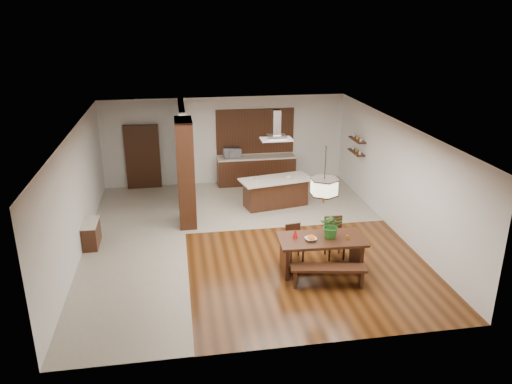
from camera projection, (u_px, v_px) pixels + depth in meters
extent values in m
plane|color=#3D1E0B|center=(245.00, 238.00, 12.86)|extent=(9.00, 9.00, 0.00)
cube|color=white|center=(244.00, 128.00, 11.86)|extent=(8.00, 9.00, 0.04)
cube|color=silver|center=(225.00, 141.00, 16.53)|extent=(8.00, 0.04, 2.90)
cube|color=silver|center=(283.00, 274.00, 8.19)|extent=(8.00, 0.04, 2.90)
cube|color=silver|center=(76.00, 194.00, 11.75)|extent=(0.04, 9.00, 2.90)
cube|color=silver|center=(396.00, 177.00, 12.97)|extent=(0.04, 9.00, 2.90)
cube|color=#B1A694|center=(136.00, 246.00, 12.44)|extent=(2.50, 9.00, 0.01)
cube|color=#B1A694|center=(273.00, 201.00, 15.37)|extent=(5.50, 4.00, 0.01)
cube|color=#3D1F0F|center=(244.00, 128.00, 11.87)|extent=(8.00, 9.00, 0.02)
cube|color=black|center=(186.00, 173.00, 13.26)|extent=(0.45, 1.00, 2.90)
cube|color=silver|center=(184.00, 152.00, 15.21)|extent=(0.18, 2.40, 2.90)
cube|color=black|center=(91.00, 234.00, 12.36)|extent=(0.37, 0.88, 0.63)
cube|color=black|center=(143.00, 157.00, 16.16)|extent=(1.10, 0.20, 2.10)
cube|color=black|center=(256.00, 171.00, 16.75)|extent=(2.60, 0.60, 0.90)
cube|color=silver|center=(256.00, 157.00, 16.59)|extent=(2.60, 0.62, 0.05)
cube|color=brown|center=(255.00, 131.00, 16.54)|extent=(2.60, 0.08, 1.50)
cube|color=black|center=(356.00, 152.00, 15.38)|extent=(0.26, 0.90, 0.04)
cube|color=black|center=(357.00, 140.00, 15.24)|extent=(0.26, 0.90, 0.04)
cube|color=black|center=(322.00, 239.00, 11.03)|extent=(1.95, 1.04, 0.06)
cube|color=black|center=(284.00, 257.00, 11.08)|extent=(0.12, 0.77, 0.73)
cube|color=black|center=(356.00, 253.00, 11.26)|extent=(0.12, 0.77, 0.73)
imported|color=#266822|center=(332.00, 226.00, 10.96)|extent=(0.62, 0.57, 0.57)
imported|color=beige|center=(311.00, 239.00, 10.90)|extent=(0.29, 0.29, 0.06)
cone|color=red|center=(295.00, 234.00, 11.00)|extent=(0.15, 0.15, 0.21)
cylinder|color=gold|center=(347.00, 237.00, 10.94)|extent=(0.07, 0.07, 0.09)
cube|color=black|center=(276.00, 193.00, 14.84)|extent=(1.93, 1.04, 0.82)
cube|color=silver|center=(276.00, 180.00, 14.65)|extent=(2.24, 1.32, 0.05)
imported|color=silver|center=(289.00, 177.00, 14.61)|extent=(0.14, 0.14, 0.10)
imported|color=#B5B7BC|center=(232.00, 153.00, 16.43)|extent=(0.59, 0.43, 0.31)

